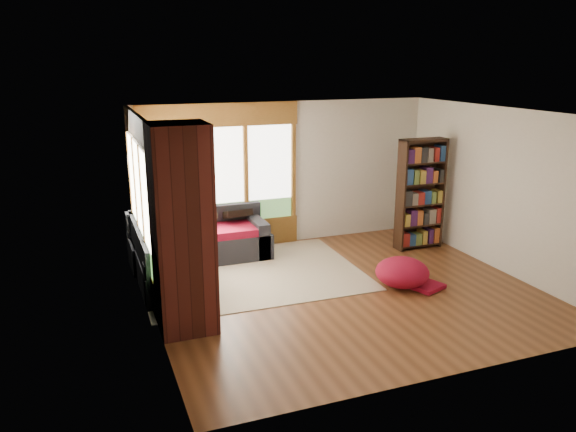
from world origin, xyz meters
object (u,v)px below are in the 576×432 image
object	(u,v)px
sectional_sofa	(190,251)
bookshelf	(421,194)
dog_brindle	(187,232)
dog_tan	(189,220)
brick_chimney	(182,230)
area_rug	(251,274)
pouf	(402,272)

from	to	relation	value
sectional_sofa	bookshelf	world-z (taller)	bookshelf
dog_brindle	bookshelf	bearing A→B (deg)	-114.90
bookshelf	dog_tan	bearing A→B (deg)	173.25
brick_chimney	area_rug	xyz separation A→B (m)	(1.31, 1.47, -1.29)
area_rug	dog_brindle	bearing A→B (deg)	170.48
sectional_sofa	pouf	distance (m)	3.39
area_rug	brick_chimney	bearing A→B (deg)	-131.69
bookshelf	pouf	size ratio (longest dim) A/B	2.46
brick_chimney	sectional_sofa	xyz separation A→B (m)	(0.45, 2.05, -1.00)
brick_chimney	pouf	xyz separation A→B (m)	(3.29, 0.21, -1.07)
pouf	dog_tan	world-z (taller)	dog_tan
area_rug	pouf	world-z (taller)	pouf
bookshelf	brick_chimney	bearing A→B (deg)	-159.65
bookshelf	dog_brindle	world-z (taller)	bookshelf
area_rug	bookshelf	world-z (taller)	bookshelf
bookshelf	pouf	xyz separation A→B (m)	(-1.25, -1.48, -0.76)
sectional_sofa	dog_brindle	distance (m)	0.63
area_rug	bookshelf	bearing A→B (deg)	3.86
sectional_sofa	area_rug	size ratio (longest dim) A/B	0.64
area_rug	dog_brindle	world-z (taller)	dog_brindle
area_rug	sectional_sofa	bearing A→B (deg)	145.86
brick_chimney	dog_brindle	world-z (taller)	brick_chimney
sectional_sofa	bookshelf	distance (m)	4.17
sectional_sofa	brick_chimney	bearing A→B (deg)	-100.49
brick_chimney	bookshelf	xyz separation A→B (m)	(4.54, 1.68, -0.31)
area_rug	pouf	size ratio (longest dim) A/B	4.26
sectional_sofa	dog_brindle	bearing A→B (deg)	-102.95
sectional_sofa	dog_tan	distance (m)	0.52
brick_chimney	bookshelf	size ratio (longest dim) A/B	1.31
dog_tan	dog_brindle	size ratio (longest dim) A/B	1.19
sectional_sofa	bookshelf	size ratio (longest dim) A/B	1.11
bookshelf	dog_tan	xyz separation A→B (m)	(-4.05, 0.48, -0.19)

